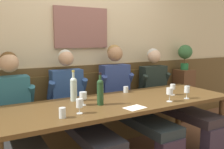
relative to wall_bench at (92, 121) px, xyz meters
The scene contains 20 objects.
room_wall_back 1.15m from the wall_bench, 90.13° to the left, with size 6.80×0.12×2.80m.
wood_wainscot_panel 0.32m from the wall_bench, 90.00° to the left, with size 6.80×0.03×1.05m, color brown.
wall_bench is the anchor object (origin of this frame).
dining_table 0.84m from the wall_bench, 90.00° to the right, with size 2.68×0.88×0.74m.
person_left_seat 1.17m from the wall_bench, 159.59° to the right, with size 0.51×1.35×1.28m.
person_right_seat 0.65m from the wall_bench, 131.36° to the right, with size 0.51×1.34×1.29m.
person_center_right_seat 0.64m from the wall_bench, 47.44° to the right, with size 0.52×1.35×1.35m.
person_center_left_seat 1.19m from the wall_bench, 21.45° to the right, with size 0.53×1.35×1.28m.
wine_bottle_amber_mid 1.02m from the wall_bench, 108.73° to the right, with size 0.07×0.07×0.34m.
wine_bottle_green_tall 0.90m from the wall_bench, 132.63° to the right, with size 0.08×0.08×0.35m.
wine_glass_right_end 1.22m from the wall_bench, 48.67° to the right, with size 0.07×0.07×0.14m.
wine_glass_mid_right 1.27m from the wall_bench, 66.03° to the right, with size 0.07×0.07×0.15m.
wine_glass_near_bucket 1.24m from the wall_bench, 120.81° to the right, with size 0.06×0.06×0.14m.
wine_glass_center_rear 0.99m from the wall_bench, 121.20° to the right, with size 0.08×0.08×0.14m.
wine_glass_center_front 1.38m from the wall_bench, 54.77° to the right, with size 0.06×0.06×0.15m.
water_tumbler_left 0.71m from the wall_bench, 54.45° to the right, with size 0.06×0.06×0.08m, color silver.
water_tumbler_center 1.34m from the wall_bench, 126.82° to the right, with size 0.06×0.06×0.09m, color silver.
tasting_sheet_left_guest 1.15m from the wall_bench, 90.72° to the right, with size 0.21×0.15×0.00m, color white.
corner_pedestal 1.80m from the wall_bench, ahead, with size 0.28×0.28×0.90m, color brown.
potted_plant 2.00m from the wall_bench, ahead, with size 0.24×0.24×0.43m.
Camera 1 is at (-1.37, -2.16, 1.43)m, focal length 38.81 mm.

